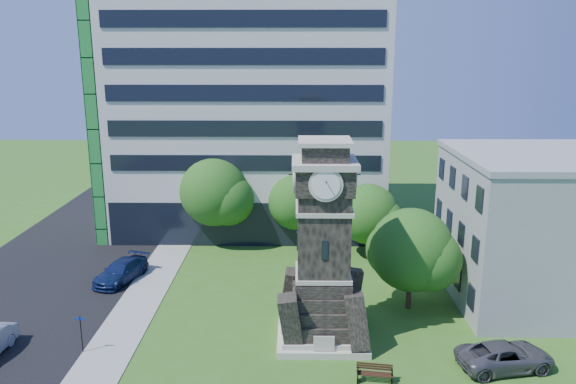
{
  "coord_description": "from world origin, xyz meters",
  "views": [
    {
      "loc": [
        1.33,
        -29.28,
        17.04
      ],
      "look_at": [
        0.86,
        7.11,
        7.88
      ],
      "focal_mm": 35.0,
      "sensor_mm": 36.0,
      "label": 1
    }
  ],
  "objects_px": {
    "clock_tower": "(323,256)",
    "street_sign": "(81,330)",
    "car_street_north": "(121,271)",
    "car_east_lot": "(505,356)",
    "park_bench": "(375,372)"
  },
  "relations": [
    {
      "from": "car_street_north",
      "to": "street_sign",
      "type": "height_order",
      "value": "street_sign"
    },
    {
      "from": "clock_tower",
      "to": "car_east_lot",
      "type": "relative_size",
      "value": 2.3
    },
    {
      "from": "car_east_lot",
      "to": "clock_tower",
      "type": "bearing_deg",
      "value": 60.07
    },
    {
      "from": "clock_tower",
      "to": "car_east_lot",
      "type": "height_order",
      "value": "clock_tower"
    },
    {
      "from": "clock_tower",
      "to": "street_sign",
      "type": "xyz_separation_m",
      "value": [
        -13.99,
        -2.05,
        -3.86
      ]
    },
    {
      "from": "clock_tower",
      "to": "car_street_north",
      "type": "relative_size",
      "value": 2.32
    },
    {
      "from": "car_street_north",
      "to": "park_bench",
      "type": "relative_size",
      "value": 2.76
    },
    {
      "from": "car_street_north",
      "to": "street_sign",
      "type": "relative_size",
      "value": 2.31
    },
    {
      "from": "park_bench",
      "to": "street_sign",
      "type": "relative_size",
      "value": 0.84
    },
    {
      "from": "park_bench",
      "to": "street_sign",
      "type": "distance_m",
      "value": 16.82
    },
    {
      "from": "street_sign",
      "to": "park_bench",
      "type": "bearing_deg",
      "value": -4.53
    },
    {
      "from": "clock_tower",
      "to": "park_bench",
      "type": "xyz_separation_m",
      "value": [
        2.58,
        -4.77,
        -4.76
      ]
    },
    {
      "from": "clock_tower",
      "to": "car_east_lot",
      "type": "distance_m",
      "value": 11.45
    },
    {
      "from": "car_east_lot",
      "to": "park_bench",
      "type": "bearing_deg",
      "value": 89.45
    },
    {
      "from": "clock_tower",
      "to": "street_sign",
      "type": "height_order",
      "value": "clock_tower"
    }
  ]
}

